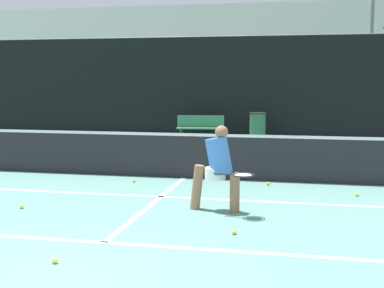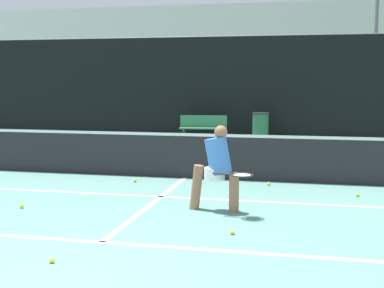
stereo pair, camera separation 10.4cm
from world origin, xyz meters
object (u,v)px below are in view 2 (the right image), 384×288
(trash_bin, at_px, (260,127))
(parked_car, at_px, (323,116))
(player_practicing, at_px, (217,166))
(courtside_bench, at_px, (203,127))

(trash_bin, distance_m, parked_car, 4.47)
(player_practicing, xyz_separation_m, parked_car, (1.86, 13.40, -0.09))
(courtside_bench, height_order, parked_car, parked_car)
(parked_car, bearing_deg, courtside_bench, -134.24)
(trash_bin, bearing_deg, player_practicing, -88.75)
(trash_bin, bearing_deg, parked_car, 62.45)
(player_practicing, xyz_separation_m, courtside_bench, (-2.11, 9.32, -0.25))
(player_practicing, distance_m, parked_car, 13.53)
(courtside_bench, height_order, trash_bin, trash_bin)
(parked_car, bearing_deg, trash_bin, -117.55)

